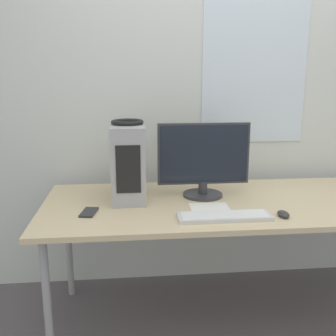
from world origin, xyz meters
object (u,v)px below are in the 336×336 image
(monitor_main, at_px, (203,160))
(cell_phone, at_px, (89,212))
(keyboard, at_px, (225,216))
(headphones, at_px, (127,122))
(pc_tower, at_px, (128,162))
(mouse, at_px, (283,214))

(monitor_main, distance_m, cell_phone, 0.72)
(keyboard, xyz_separation_m, cell_phone, (-0.69, 0.15, -0.01))
(headphones, relative_size, monitor_main, 0.34)
(headphones, distance_m, keyboard, 0.76)
(pc_tower, bearing_deg, monitor_main, -2.40)
(keyboard, bearing_deg, cell_phone, 168.03)
(headphones, height_order, cell_phone, headphones)
(keyboard, distance_m, mouse, 0.30)
(pc_tower, distance_m, mouse, 0.90)
(headphones, relative_size, keyboard, 0.39)
(mouse, bearing_deg, cell_phone, 171.33)
(monitor_main, relative_size, keyboard, 1.13)
(headphones, height_order, keyboard, headphones)
(pc_tower, height_order, mouse, pc_tower)
(pc_tower, relative_size, headphones, 2.35)
(monitor_main, bearing_deg, mouse, -48.24)
(headphones, relative_size, cell_phone, 1.21)
(monitor_main, xyz_separation_m, mouse, (0.34, -0.39, -0.21))
(headphones, distance_m, cell_phone, 0.55)
(monitor_main, bearing_deg, keyboard, -84.02)
(mouse, xyz_separation_m, cell_phone, (-0.99, 0.15, -0.01))
(monitor_main, height_order, mouse, monitor_main)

